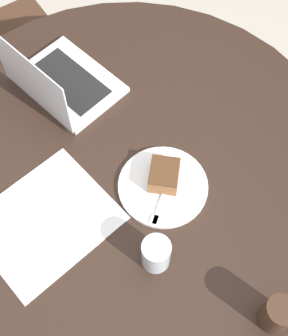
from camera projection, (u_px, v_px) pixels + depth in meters
name	position (u px, v px, depth m)	size (l,w,h in m)	color
ground_plane	(132.00, 251.00, 2.02)	(12.00, 12.00, 0.00)	#B7AD9E
dining_table	(127.00, 182.00, 1.44)	(1.30, 1.30, 0.78)	black
paper_document	(46.00, 221.00, 1.25)	(0.40, 0.36, 0.00)	white
plate	(163.00, 186.00, 1.29)	(0.25, 0.25, 0.01)	white
cake_slice	(164.00, 175.00, 1.27)	(0.12, 0.12, 0.05)	brown
fork	(161.00, 203.00, 1.26)	(0.14, 0.13, 0.00)	silver
coffee_glass	(277.00, 314.00, 1.08)	(0.07, 0.07, 0.11)	#3D2619
water_glass	(156.00, 254.00, 1.15)	(0.07, 0.07, 0.10)	silver
laptop	(60.00, 82.00, 1.42)	(0.31, 0.36, 0.22)	silver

